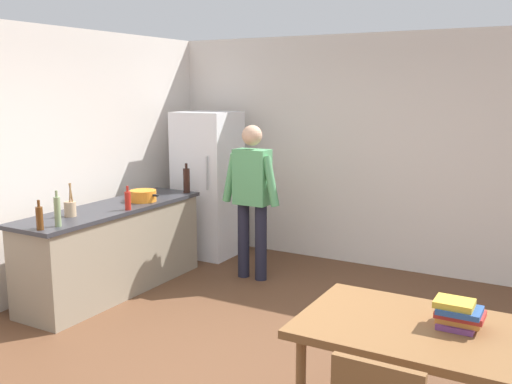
{
  "coord_description": "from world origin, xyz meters",
  "views": [
    {
      "loc": [
        2.07,
        -3.44,
        2.1
      ],
      "look_at": [
        -0.55,
        1.22,
        1.11
      ],
      "focal_mm": 40.03,
      "sensor_mm": 36.0,
      "label": 1
    }
  ],
  "objects_px": {
    "person": "(252,192)",
    "cooking_pot": "(143,196)",
    "book_stack": "(458,314)",
    "refrigerator": "(208,184)",
    "bottle_wine_dark": "(187,180)",
    "utensil_jar": "(70,208)",
    "bottle_beer_brown": "(40,218)",
    "dining_table": "(422,339)",
    "bottle_vinegar_tall": "(57,211)",
    "bottle_sauce_red": "(128,200)"
  },
  "relations": [
    {
      "from": "dining_table",
      "to": "cooking_pot",
      "type": "height_order",
      "value": "cooking_pot"
    },
    {
      "from": "dining_table",
      "to": "bottle_vinegar_tall",
      "type": "xyz_separation_m",
      "value": [
        -3.21,
        0.24,
        0.36
      ]
    },
    {
      "from": "bottle_vinegar_tall",
      "to": "utensil_jar",
      "type": "bearing_deg",
      "value": 121.99
    },
    {
      "from": "refrigerator",
      "to": "bottle_beer_brown",
      "type": "relative_size",
      "value": 6.92
    },
    {
      "from": "refrigerator",
      "to": "dining_table",
      "type": "distance_m",
      "value": 4.27
    },
    {
      "from": "person",
      "to": "book_stack",
      "type": "bearing_deg",
      "value": -39.19
    },
    {
      "from": "dining_table",
      "to": "bottle_vinegar_tall",
      "type": "bearing_deg",
      "value": 175.79
    },
    {
      "from": "utensil_jar",
      "to": "book_stack",
      "type": "height_order",
      "value": "utensil_jar"
    },
    {
      "from": "person",
      "to": "bottle_vinegar_tall",
      "type": "relative_size",
      "value": 5.31
    },
    {
      "from": "cooking_pot",
      "to": "bottle_beer_brown",
      "type": "relative_size",
      "value": 1.54
    },
    {
      "from": "bottle_sauce_red",
      "to": "bottle_wine_dark",
      "type": "xyz_separation_m",
      "value": [
        -0.05,
        1.05,
        0.05
      ]
    },
    {
      "from": "cooking_pot",
      "to": "refrigerator",
      "type": "bearing_deg",
      "value": 90.39
    },
    {
      "from": "refrigerator",
      "to": "cooking_pot",
      "type": "relative_size",
      "value": 4.5
    },
    {
      "from": "bottle_beer_brown",
      "to": "book_stack",
      "type": "height_order",
      "value": "bottle_beer_brown"
    },
    {
      "from": "utensil_jar",
      "to": "refrigerator",
      "type": "bearing_deg",
      "value": 86.94
    },
    {
      "from": "refrigerator",
      "to": "bottle_wine_dark",
      "type": "height_order",
      "value": "refrigerator"
    },
    {
      "from": "bottle_vinegar_tall",
      "to": "book_stack",
      "type": "xyz_separation_m",
      "value": [
        3.38,
        -0.15,
        -0.21
      ]
    },
    {
      "from": "refrigerator",
      "to": "bottle_beer_brown",
      "type": "height_order",
      "value": "refrigerator"
    },
    {
      "from": "bottle_sauce_red",
      "to": "bottle_beer_brown",
      "type": "relative_size",
      "value": 0.92
    },
    {
      "from": "person",
      "to": "dining_table",
      "type": "relative_size",
      "value": 1.21
    },
    {
      "from": "bottle_beer_brown",
      "to": "book_stack",
      "type": "bearing_deg",
      "value": 0.26
    },
    {
      "from": "cooking_pot",
      "to": "bottle_vinegar_tall",
      "type": "xyz_separation_m",
      "value": [
        0.09,
        -1.23,
        0.08
      ]
    },
    {
      "from": "refrigerator",
      "to": "dining_table",
      "type": "bearing_deg",
      "value": -39.29
    },
    {
      "from": "person",
      "to": "book_stack",
      "type": "relative_size",
      "value": 6.34
    },
    {
      "from": "person",
      "to": "utensil_jar",
      "type": "height_order",
      "value": "person"
    },
    {
      "from": "bottle_wine_dark",
      "to": "bottle_beer_brown",
      "type": "height_order",
      "value": "bottle_wine_dark"
    },
    {
      "from": "refrigerator",
      "to": "book_stack",
      "type": "bearing_deg",
      "value": -36.93
    },
    {
      "from": "bottle_sauce_red",
      "to": "bottle_beer_brown",
      "type": "bearing_deg",
      "value": -95.97
    },
    {
      "from": "utensil_jar",
      "to": "bottle_vinegar_tall",
      "type": "distance_m",
      "value": 0.4
    },
    {
      "from": "person",
      "to": "cooking_pot",
      "type": "distance_m",
      "value": 1.16
    },
    {
      "from": "bottle_sauce_red",
      "to": "refrigerator",
      "type": "bearing_deg",
      "value": 95.54
    },
    {
      "from": "dining_table",
      "to": "utensil_jar",
      "type": "height_order",
      "value": "utensil_jar"
    },
    {
      "from": "person",
      "to": "cooking_pot",
      "type": "bearing_deg",
      "value": -143.96
    },
    {
      "from": "refrigerator",
      "to": "book_stack",
      "type": "distance_m",
      "value": 4.35
    },
    {
      "from": "refrigerator",
      "to": "bottle_wine_dark",
      "type": "relative_size",
      "value": 5.29
    },
    {
      "from": "refrigerator",
      "to": "person",
      "type": "bearing_deg",
      "value": -30.23
    },
    {
      "from": "bottle_sauce_red",
      "to": "bottle_vinegar_tall",
      "type": "relative_size",
      "value": 0.75
    },
    {
      "from": "refrigerator",
      "to": "utensil_jar",
      "type": "height_order",
      "value": "refrigerator"
    },
    {
      "from": "dining_table",
      "to": "bottle_beer_brown",
      "type": "relative_size",
      "value": 5.38
    },
    {
      "from": "refrigerator",
      "to": "person",
      "type": "xyz_separation_m",
      "value": [
        0.95,
        -0.55,
        0.08
      ]
    },
    {
      "from": "refrigerator",
      "to": "bottle_sauce_red",
      "type": "xyz_separation_m",
      "value": [
        0.16,
        -1.64,
        0.1
      ]
    },
    {
      "from": "person",
      "to": "book_stack",
      "type": "height_order",
      "value": "person"
    },
    {
      "from": "book_stack",
      "to": "bottle_wine_dark",
      "type": "bearing_deg",
      "value": 149.08
    },
    {
      "from": "bottle_wine_dark",
      "to": "book_stack",
      "type": "relative_size",
      "value": 1.27
    },
    {
      "from": "bottle_beer_brown",
      "to": "bottle_sauce_red",
      "type": "bearing_deg",
      "value": 84.03
    },
    {
      "from": "cooking_pot",
      "to": "book_stack",
      "type": "height_order",
      "value": "cooking_pot"
    },
    {
      "from": "utensil_jar",
      "to": "bottle_vinegar_tall",
      "type": "height_order",
      "value": "same"
    },
    {
      "from": "dining_table",
      "to": "cooking_pot",
      "type": "bearing_deg",
      "value": 156.06
    },
    {
      "from": "utensil_jar",
      "to": "bottle_beer_brown",
      "type": "relative_size",
      "value": 1.23
    },
    {
      "from": "cooking_pot",
      "to": "book_stack",
      "type": "bearing_deg",
      "value": -21.61
    }
  ]
}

